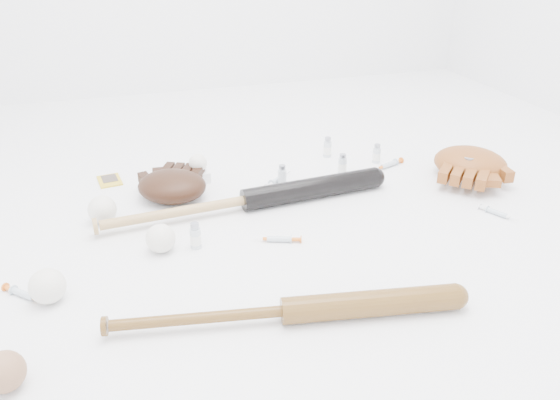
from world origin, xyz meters
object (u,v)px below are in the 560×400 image
object	(u,v)px
glove_dark	(172,186)
pedestal	(199,176)
bat_wood	(286,311)
bat_dark	(246,200)

from	to	relation	value
glove_dark	pedestal	world-z (taller)	glove_dark
glove_dark	bat_wood	bearing A→B (deg)	-51.59
bat_dark	pedestal	size ratio (longest dim) A/B	14.37
bat_dark	bat_wood	xyz separation A→B (m)	(-0.05, -0.53, -0.00)
bat_wood	glove_dark	bearing A→B (deg)	112.83
glove_dark	pedestal	distance (m)	0.15
bat_wood	glove_dark	distance (m)	0.70
bat_wood	pedestal	bearing A→B (deg)	103.79
bat_dark	glove_dark	distance (m)	0.25
pedestal	bat_dark	bearing A→B (deg)	-67.96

